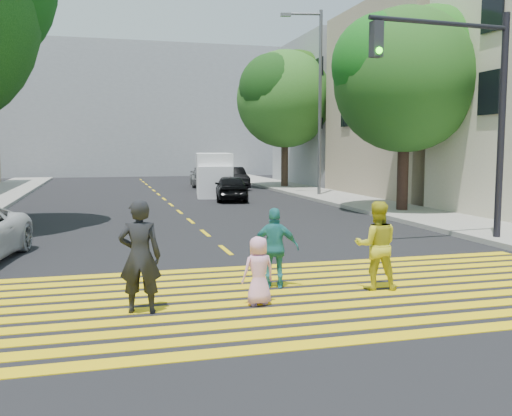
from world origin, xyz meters
name	(u,v)px	position (x,y,z in m)	size (l,w,h in m)	color
ground	(306,317)	(0.00, 0.00, 0.00)	(120.00, 120.00, 0.00)	black
sidewalk_right	(369,205)	(8.50, 15.00, 0.07)	(3.00, 60.00, 0.15)	gray
crosswalk	(281,296)	(0.00, 1.28, 0.01)	(13.40, 5.30, 0.01)	yellow
lane_line	(161,197)	(0.00, 22.50, 0.01)	(0.12, 34.40, 0.01)	yellow
building_right_tan	(448,103)	(15.00, 19.00, 5.00)	(10.00, 10.00, 10.00)	tan
building_right_grey	(359,114)	(15.00, 30.00, 5.00)	(10.00, 10.00, 10.00)	gray
backdrop_block	(133,112)	(0.00, 48.00, 6.00)	(30.00, 8.00, 12.00)	gray
tree_right_near	(407,73)	(8.61, 12.22, 5.54)	(6.97, 6.63, 8.19)	black
tree_right_far	(286,94)	(8.36, 26.72, 5.99)	(7.91, 7.85, 8.87)	#301E19
pedestrian_man	(140,256)	(-2.47, 0.90, 0.91)	(0.67, 0.44, 1.83)	black
pedestrian_woman	(376,245)	(1.86, 1.33, 0.82)	(0.80, 0.62, 1.65)	gold
pedestrian_child	(258,271)	(-0.53, 0.88, 0.58)	(0.57, 0.37, 1.16)	#EBA2C8
pedestrian_extra	(275,248)	(0.08, 1.92, 0.76)	(0.89, 0.37, 1.51)	teal
dark_car_near	(231,188)	(3.11, 19.29, 0.64)	(1.52, 3.78, 1.29)	black
silver_car	(205,176)	(3.69, 29.84, 0.70)	(1.96, 4.82, 1.40)	gray
dark_car_parked	(232,178)	(4.95, 27.07, 0.69)	(1.45, 4.17, 1.37)	black
white_van	(214,176)	(2.87, 22.45, 1.09)	(2.50, 5.10, 2.31)	white
traffic_signal	(468,94)	(6.40, 5.17, 4.02)	(4.24, 0.57, 6.22)	black
street_lamp	(316,91)	(7.86, 20.07, 5.53)	(2.17, 0.65, 9.63)	#5C5D61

